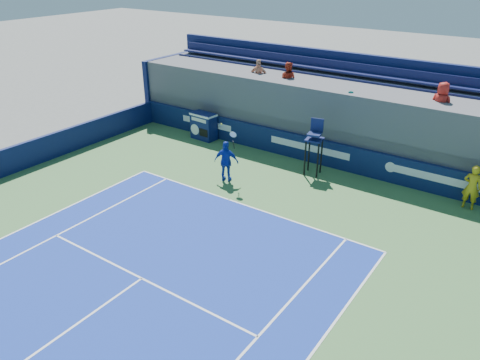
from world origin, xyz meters
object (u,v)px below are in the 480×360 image
Objects in this scene: match_clock at (204,125)px; tennis_player at (226,161)px; umpire_chair at (315,141)px; ball_person at (472,187)px.

tennis_player is (3.95, -3.37, 0.16)m from match_clock.
umpire_chair is at bearing -5.66° from match_clock.
match_clock is at bearing 0.56° from ball_person.
umpire_chair is (6.63, -0.66, 0.79)m from match_clock.
umpire_chair reaches higher than match_clock.
ball_person is at bearing -0.22° from match_clock.
ball_person is 9.51m from tennis_player.
ball_person is 0.71× the size of umpire_chair.
umpire_chair is at bearing 6.35° from ball_person.
tennis_player is at bearing -40.45° from match_clock.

